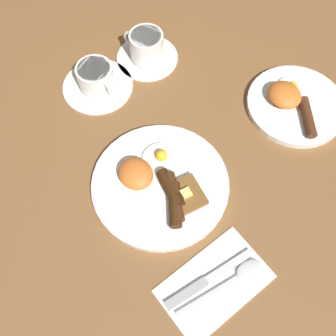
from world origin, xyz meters
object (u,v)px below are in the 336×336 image
at_px(teacup_near, 96,80).
at_px(teacup_far, 146,49).
at_px(breakfast_plate_far, 294,103).
at_px(spoon, 241,275).
at_px(knife, 206,281).
at_px(breakfast_plate_near, 160,184).

distance_m(teacup_near, teacup_far, 0.15).
xyz_separation_m(breakfast_plate_far, spoon, (0.22, -0.36, -0.01)).
height_order(breakfast_plate_far, teacup_far, teacup_far).
height_order(knife, spoon, spoon).
distance_m(breakfast_plate_near, knife, 0.22).
relative_size(breakfast_plate_far, knife, 1.16).
bearing_deg(breakfast_plate_near, teacup_far, 148.69).
bearing_deg(spoon, knife, 159.85).
height_order(breakfast_plate_far, knife, breakfast_plate_far).
bearing_deg(spoon, breakfast_plate_near, 100.05).
bearing_deg(spoon, teacup_far, 79.75).
xyz_separation_m(breakfast_plate_far, teacup_near, (-0.33, -0.33, 0.01)).
distance_m(breakfast_plate_near, teacup_far, 0.36).
bearing_deg(breakfast_plate_far, spoon, -58.70).
bearing_deg(knife, teacup_far, 70.72).
bearing_deg(breakfast_plate_far, breakfast_plate_near, -93.24).
xyz_separation_m(breakfast_plate_far, teacup_far, (-0.33, -0.19, 0.02)).
distance_m(teacup_far, spoon, 0.58).
height_order(teacup_far, spoon, teacup_far).
relative_size(breakfast_plate_near, teacup_far, 1.87).
xyz_separation_m(teacup_far, spoon, (0.55, -0.18, -0.02)).
distance_m(breakfast_plate_far, teacup_far, 0.38).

